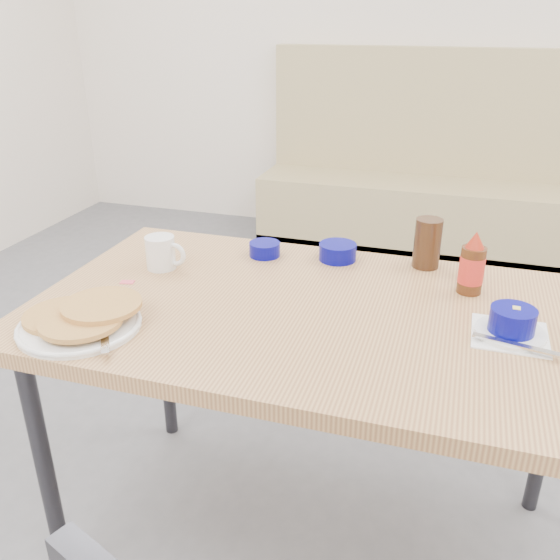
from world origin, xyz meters
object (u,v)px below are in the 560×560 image
(pancake_plate, at_px, (81,320))
(coffee_mug, at_px, (162,252))
(dining_table, at_px, (319,331))
(syrup_bottle, at_px, (472,267))
(butter_bowl, at_px, (338,252))
(grits_setting, at_px, (512,324))
(creamer_bowl, at_px, (265,249))
(booth_bench, at_px, (412,193))
(amber_tumbler, at_px, (427,243))

(pancake_plate, relative_size, coffee_mug, 2.33)
(dining_table, relative_size, syrup_bottle, 8.52)
(pancake_plate, xyz_separation_m, syrup_bottle, (0.84, 0.46, 0.05))
(pancake_plate, xyz_separation_m, butter_bowl, (0.47, 0.57, 0.00))
(grits_setting, xyz_separation_m, creamer_bowl, (-0.67, 0.29, -0.01))
(booth_bench, distance_m, dining_table, 2.56)
(pancake_plate, bearing_deg, booth_bench, 79.96)
(dining_table, bearing_deg, butter_bowl, 94.45)
(grits_setting, height_order, butter_bowl, grits_setting)
(booth_bench, height_order, grits_setting, booth_bench)
(grits_setting, height_order, creamer_bowl, grits_setting)
(amber_tumbler, bearing_deg, syrup_bottle, -48.80)
(dining_table, height_order, creamer_bowl, creamer_bowl)
(grits_setting, distance_m, creamer_bowl, 0.73)
(dining_table, distance_m, grits_setting, 0.45)
(butter_bowl, bearing_deg, dining_table, -85.55)
(booth_bench, distance_m, butter_bowl, 2.26)
(grits_setting, bearing_deg, pancake_plate, -165.01)
(coffee_mug, height_order, butter_bowl, coffee_mug)
(booth_bench, height_order, amber_tumbler, booth_bench)
(dining_table, xyz_separation_m, butter_bowl, (-0.02, 0.32, 0.09))
(amber_tumbler, bearing_deg, pancake_plate, -140.33)
(syrup_bottle, bearing_deg, creamer_bowl, 172.18)
(butter_bowl, bearing_deg, booth_bench, 89.36)
(butter_bowl, distance_m, syrup_bottle, 0.39)
(amber_tumbler, relative_size, syrup_bottle, 0.85)
(booth_bench, bearing_deg, butter_bowl, -90.64)
(butter_bowl, relative_size, syrup_bottle, 0.65)
(dining_table, xyz_separation_m, pancake_plate, (-0.49, -0.25, 0.08))
(grits_setting, bearing_deg, coffee_mug, 172.88)
(grits_setting, bearing_deg, butter_bowl, 145.12)
(dining_table, distance_m, butter_bowl, 0.33)
(grits_setting, xyz_separation_m, butter_bowl, (-0.46, 0.32, -0.01))
(coffee_mug, bearing_deg, syrup_bottle, 6.47)
(butter_bowl, bearing_deg, pancake_plate, -129.46)
(pancake_plate, height_order, coffee_mug, coffee_mug)
(booth_bench, distance_m, coffee_mug, 2.51)
(coffee_mug, height_order, grits_setting, coffee_mug)
(booth_bench, height_order, dining_table, booth_bench)
(grits_setting, bearing_deg, syrup_bottle, 114.11)
(pancake_plate, distance_m, amber_tumbler, 0.93)
(pancake_plate, distance_m, syrup_bottle, 0.95)
(booth_bench, distance_m, pancake_plate, 2.86)
(syrup_bottle, bearing_deg, butter_bowl, 162.82)
(dining_table, height_order, pancake_plate, pancake_plate)
(dining_table, height_order, syrup_bottle, syrup_bottle)
(dining_table, bearing_deg, amber_tumbler, 56.82)
(pancake_plate, bearing_deg, syrup_bottle, 28.60)
(creamer_bowl, relative_size, butter_bowl, 0.84)
(syrup_bottle, bearing_deg, coffee_mug, -173.53)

